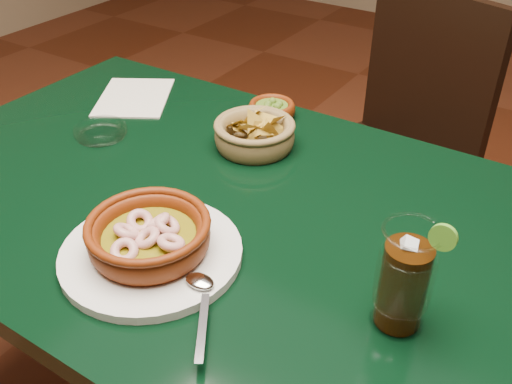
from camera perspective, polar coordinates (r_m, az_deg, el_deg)
The scene contains 8 objects.
dining_table at distance 1.10m, azimuth -5.55°, elevation -4.06°, with size 1.20×0.80×0.75m.
dining_chair at distance 1.65m, azimuth 13.04°, elevation 3.97°, with size 0.56×0.56×0.94m.
shrimp_plate at distance 0.89m, azimuth -10.56°, elevation -4.79°, with size 0.34×0.28×0.08m.
chip_basket at distance 1.16m, azimuth -0.14°, elevation 5.82°, with size 0.20×0.20×0.11m.
guacamole_ramekin at distance 1.28m, azimuth 1.59°, elevation 8.26°, with size 0.12×0.12×0.04m.
cola_drink at distance 0.77m, azimuth 14.60°, elevation -8.46°, with size 0.16×0.16×0.18m.
glass_ashtray at distance 1.25m, azimuth -15.28°, elevation 5.88°, with size 0.12×0.12×0.03m.
paper_menu at distance 1.41m, azimuth -12.07°, elevation 9.25°, with size 0.25×0.26×0.00m.
Camera 1 is at (0.56, -0.66, 1.34)m, focal length 40.00 mm.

